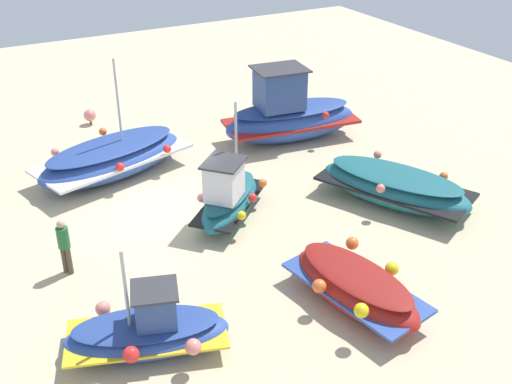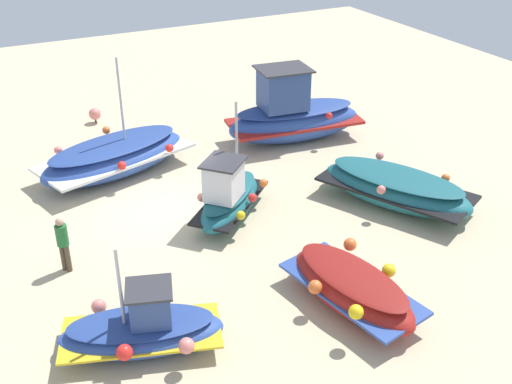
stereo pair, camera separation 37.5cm
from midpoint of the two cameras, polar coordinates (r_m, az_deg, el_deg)
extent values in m
plane|color=beige|center=(20.01, -8.58, -1.75)|extent=(44.18, 44.18, 0.00)
ellipsoid|color=#2D4C9E|center=(22.38, -13.38, 2.91)|extent=(3.74, 5.91, 1.25)
cube|color=white|center=(22.36, -13.40, 3.04)|extent=(3.74, 5.72, 0.16)
ellipsoid|color=navy|center=(22.18, -13.52, 4.06)|extent=(3.27, 5.20, 0.24)
cylinder|color=#B7B7BC|center=(21.83, -12.93, 8.11)|extent=(0.08, 0.08, 2.89)
sphere|color=red|center=(21.96, -8.56, 3.89)|extent=(0.29, 0.29, 0.29)
sphere|color=orange|center=(23.41, -14.18, 5.34)|extent=(0.29, 0.29, 0.29)
sphere|color=red|center=(21.04, -12.74, 2.24)|extent=(0.29, 0.29, 0.29)
sphere|color=#EA7F75|center=(22.69, -18.23, 3.45)|extent=(0.29, 0.29, 0.29)
ellipsoid|color=#1E6670|center=(20.50, 11.95, 0.39)|extent=(5.37, 4.02, 1.07)
cube|color=black|center=(20.47, 11.96, 0.52)|extent=(5.23, 4.00, 0.10)
ellipsoid|color=#1A565F|center=(20.30, 12.07, 1.49)|extent=(4.73, 3.53, 0.18)
sphere|color=#EA7F75|center=(21.64, 10.49, 3.35)|extent=(0.28, 0.28, 0.28)
sphere|color=#EA7F75|center=(19.38, 10.71, 0.31)|extent=(0.28, 0.28, 0.28)
sphere|color=orange|center=(20.95, 16.18, 1.39)|extent=(0.28, 0.28, 0.28)
ellipsoid|color=maroon|center=(15.83, 8.31, -8.65)|extent=(4.11, 2.22, 1.05)
cube|color=#2D4C9E|center=(15.80, 8.32, -8.51)|extent=(3.96, 2.22, 0.15)
ellipsoid|color=maroon|center=(15.59, 8.41, -7.44)|extent=(3.61, 1.92, 0.22)
sphere|color=orange|center=(16.70, 8.09, -4.63)|extent=(0.35, 0.35, 0.35)
sphere|color=orange|center=(15.32, 5.06, -8.52)|extent=(0.35, 0.35, 0.35)
sphere|color=yellow|center=(16.00, 11.57, -6.84)|extent=(0.35, 0.35, 0.35)
sphere|color=yellow|center=(14.50, 8.80, -10.59)|extent=(0.35, 0.35, 0.35)
ellipsoid|color=#2D4C9E|center=(14.78, -10.61, -12.67)|extent=(2.60, 4.02, 0.73)
cube|color=gold|center=(14.76, -10.63, -12.57)|extent=(2.61, 3.90, 0.07)
ellipsoid|color=navy|center=(14.59, -10.72, -11.77)|extent=(2.29, 3.54, 0.13)
cube|color=#2D4784|center=(14.28, -9.85, -10.23)|extent=(1.08, 1.11, 0.84)
cube|color=#333338|center=(14.00, -10.00, -8.80)|extent=(1.25, 1.28, 0.06)
cylinder|color=#B7B7BC|center=(13.96, -12.53, -8.60)|extent=(0.08, 0.08, 1.97)
sphere|color=#EA7F75|center=(15.43, -14.41, -10.21)|extent=(0.36, 0.36, 0.36)
sphere|color=red|center=(13.93, -12.05, -14.24)|extent=(0.36, 0.36, 0.36)
sphere|color=red|center=(15.35, -9.49, -9.87)|extent=(0.36, 0.36, 0.36)
sphere|color=#EA7F75|center=(13.89, -6.52, -13.80)|extent=(0.36, 0.36, 0.36)
ellipsoid|color=#2D4C9E|center=(24.59, 2.78, 6.30)|extent=(2.56, 5.56, 1.47)
cube|color=maroon|center=(24.56, 2.78, 6.45)|extent=(2.55, 5.35, 0.20)
ellipsoid|color=navy|center=(24.37, 2.81, 7.56)|extent=(2.21, 4.89, 0.30)
cube|color=#2D4784|center=(23.88, 1.70, 9.33)|extent=(1.57, 1.82, 1.50)
cube|color=#333338|center=(23.64, 1.72, 11.12)|extent=(1.82, 2.11, 0.06)
sphere|color=red|center=(23.90, 5.89, 6.95)|extent=(0.26, 0.26, 0.26)
sphere|color=red|center=(24.92, -0.16, 8.10)|extent=(0.26, 0.26, 0.26)
ellipsoid|color=#1E6670|center=(19.32, -2.93, -1.07)|extent=(3.30, 3.42, 0.91)
cube|color=black|center=(19.30, -2.93, -0.95)|extent=(3.23, 3.34, 0.08)
ellipsoid|color=#1A565F|center=(19.14, -2.95, -0.08)|extent=(2.90, 3.00, 0.15)
cube|color=white|center=(18.48, -3.51, 1.03)|extent=(1.42, 1.43, 1.13)
cube|color=#333338|center=(18.21, -3.56, 2.70)|extent=(1.64, 1.65, 0.06)
cylinder|color=#B7B7BC|center=(19.03, -2.39, 4.44)|extent=(0.08, 0.08, 2.65)
sphere|color=orange|center=(19.73, 0.08, 0.82)|extent=(0.27, 0.27, 0.27)
sphere|color=red|center=(19.86, -4.40, 0.51)|extent=(0.27, 0.27, 0.27)
sphere|color=red|center=(18.93, -0.88, -0.52)|extent=(0.27, 0.27, 0.27)
sphere|color=#EA7F75|center=(19.04, -5.55, -0.55)|extent=(0.27, 0.27, 0.27)
sphere|color=yellow|center=(18.17, -1.91, -2.15)|extent=(0.27, 0.27, 0.27)
cylinder|color=brown|center=(17.66, -17.59, -5.85)|extent=(0.14, 0.14, 0.81)
cylinder|color=brown|center=(17.57, -17.17, -5.97)|extent=(0.14, 0.14, 0.81)
cylinder|color=#236B33|center=(17.24, -17.72, -3.97)|extent=(0.32, 0.32, 0.60)
sphere|color=tan|center=(17.03, -17.92, -2.81)|extent=(0.22, 0.22, 0.22)
cylinder|color=#3F3F42|center=(27.16, -15.15, 6.11)|extent=(0.08, 0.08, 0.14)
sphere|color=#EA7F75|center=(27.05, -15.24, 6.74)|extent=(0.50, 0.50, 0.50)
camera|label=1|loc=(0.19, -90.57, -0.31)|focal=44.07mm
camera|label=2|loc=(0.19, 89.43, 0.31)|focal=44.07mm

